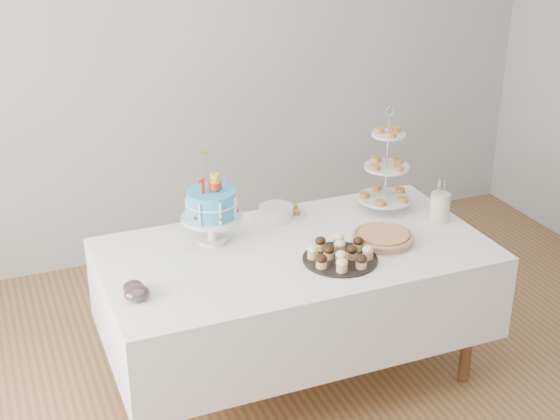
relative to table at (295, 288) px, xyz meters
name	(u,v)px	position (x,y,z in m)	size (l,w,h in m)	color
floor	(318,409)	(0.00, -0.30, -0.54)	(5.00, 5.00, 0.00)	brown
walls	(324,158)	(0.00, -0.30, 0.81)	(5.04, 4.04, 2.70)	#AAADB0
table	(295,288)	(0.00, 0.00, 0.00)	(1.92, 1.02, 0.77)	silver
birthday_cake	(212,219)	(-0.36, 0.22, 0.36)	(0.31, 0.31, 0.48)	silver
cupcake_tray	(340,253)	(0.15, -0.20, 0.27)	(0.36, 0.36, 0.08)	black
pie	(383,237)	(0.43, -0.10, 0.26)	(0.31, 0.31, 0.05)	tan
tiered_stand	(387,167)	(0.65, 0.26, 0.47)	(0.30, 0.30, 0.59)	silver
plate_stack	(276,212)	(0.04, 0.36, 0.26)	(0.19, 0.19, 0.07)	silver
pastry_plate	(286,211)	(0.12, 0.40, 0.24)	(0.22, 0.22, 0.03)	silver
jam_bowl_a	(137,293)	(-0.84, -0.19, 0.26)	(0.11, 0.11, 0.07)	silver
jam_bowl_b	(133,287)	(-0.84, -0.13, 0.25)	(0.09, 0.09, 0.06)	silver
utensil_pitcher	(440,206)	(0.84, 0.01, 0.31)	(0.11, 0.11, 0.24)	white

